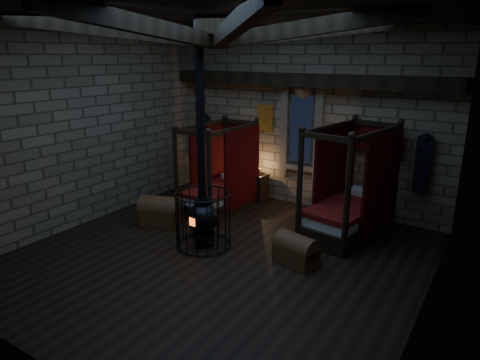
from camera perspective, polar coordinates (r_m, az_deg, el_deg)
The scene contains 8 objects.
room at distance 7.32m, azimuth -2.81°, elevation 17.36°, with size 7.02×7.02×4.29m.
bed_left at distance 10.27m, azimuth -2.62°, elevation -1.22°, with size 1.08×2.00×2.07m.
bed_right at distance 9.17m, azimuth 14.40°, elevation -3.65°, with size 1.48×2.31×2.25m.
trunk_left at distance 9.59m, azimuth -10.51°, elevation -4.20°, with size 1.02×0.81×0.65m.
trunk_right at distance 7.84m, azimuth 7.52°, elevation -9.26°, with size 0.84×0.64×0.55m.
nightstand_left at distance 10.91m, azimuth 2.47°, elevation -0.97°, with size 0.49×0.48×0.86m.
nightstand_right at distance 10.08m, azimuth 12.76°, elevation -2.96°, with size 0.51×0.49×0.74m.
stove at distance 8.29m, azimuth -4.95°, elevation -4.68°, with size 1.07×1.07×4.05m.
Camera 1 is at (4.22, -5.88, 3.62)m, focal length 32.00 mm.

